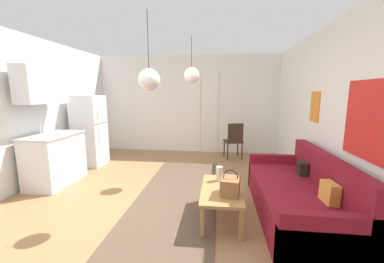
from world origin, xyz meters
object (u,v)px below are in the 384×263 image
at_px(couch, 301,197).
at_px(pendant_lamp_near, 149,80).
at_px(refrigerator, 90,131).
at_px(pendant_lamp_far, 192,75).
at_px(bamboo_vase, 219,173).
at_px(handbag, 230,186).
at_px(accent_chair, 234,139).
at_px(coffee_table, 221,192).

height_order(couch, pendant_lamp_near, pendant_lamp_near).
xyz_separation_m(refrigerator, pendant_lamp_far, (2.39, -0.52, 1.16)).
height_order(couch, refrigerator, refrigerator).
bearing_deg(pendant_lamp_near, pendant_lamp_far, 75.29).
bearing_deg(bamboo_vase, refrigerator, 149.82).
bearing_deg(pendant_lamp_far, handbag, -67.57).
xyz_separation_m(handbag, refrigerator, (-3.06, 2.15, 0.28)).
height_order(pendant_lamp_near, pendant_lamp_far, same).
bearing_deg(pendant_lamp_near, handbag, -10.91).
relative_size(handbag, pendant_lamp_near, 0.33).
height_order(couch, accent_chair, accent_chair).
xyz_separation_m(handbag, pendant_lamp_near, (-1.05, 0.20, 1.29)).
relative_size(couch, coffee_table, 2.13).
relative_size(couch, bamboo_vase, 4.98).
bearing_deg(pendant_lamp_far, bamboo_vase, -65.61).
xyz_separation_m(bamboo_vase, pendant_lamp_near, (-0.91, -0.24, 1.30)).
height_order(couch, coffee_table, couch).
distance_m(handbag, accent_chair, 2.98).
relative_size(coffee_table, refrigerator, 0.62).
height_order(coffee_table, accent_chair, accent_chair).
distance_m(refrigerator, accent_chair, 3.40).
distance_m(couch, pendant_lamp_near, 2.51).
bearing_deg(bamboo_vase, accent_chair, 81.94).
bearing_deg(couch, refrigerator, 155.36).
distance_m(couch, handbag, 1.02).
relative_size(coffee_table, pendant_lamp_far, 1.19).
height_order(bamboo_vase, pendant_lamp_near, pendant_lamp_near).
xyz_separation_m(bamboo_vase, refrigerator, (-2.93, 1.70, 0.28)).
bearing_deg(accent_chair, handbag, 72.45).
bearing_deg(coffee_table, refrigerator, 146.15).
distance_m(pendant_lamp_near, pendant_lamp_far, 1.48).
height_order(coffee_table, refrigerator, refrigerator).
distance_m(coffee_table, handbag, 0.25).
bearing_deg(accent_chair, couch, 91.81).
relative_size(refrigerator, accent_chair, 1.74).
xyz_separation_m(couch, coffee_table, (-1.04, -0.15, 0.08)).
bearing_deg(bamboo_vase, pendant_lamp_far, 114.39).
relative_size(couch, pendant_lamp_near, 2.17).
bearing_deg(handbag, coffee_table, 122.39).
bearing_deg(accent_chair, pendant_lamp_near, 52.16).
distance_m(handbag, pendant_lamp_far, 2.27).
xyz_separation_m(accent_chair, pendant_lamp_far, (-0.89, -1.35, 1.45)).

